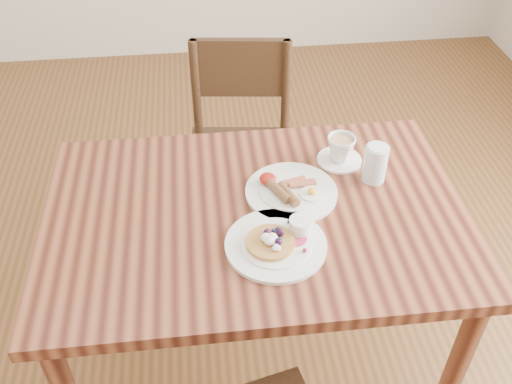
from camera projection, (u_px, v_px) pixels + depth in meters
ground at (256, 361)px, 2.10m from camera, size 5.00×5.00×0.00m
dining_table at (256, 236)px, 1.68m from camera, size 1.20×0.80×0.75m
chair_far at (241, 144)px, 2.30m from camera, size 0.47×0.47×0.88m
pancake_plate at (278, 242)px, 1.50m from camera, size 0.27×0.27×0.06m
breakfast_plate at (290, 191)px, 1.66m from camera, size 0.27×0.27×0.04m
teacup_saucer at (340, 150)px, 1.76m from camera, size 0.14×0.14×0.09m
water_glass at (375, 163)px, 1.68m from camera, size 0.07×0.07×0.12m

